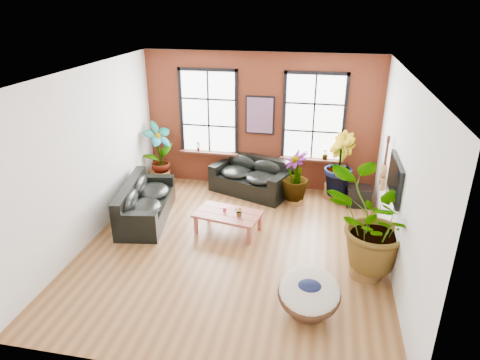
% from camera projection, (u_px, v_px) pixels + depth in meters
% --- Properties ---
extents(room, '(6.04, 6.54, 3.54)m').
position_uv_depth(room, '(235.00, 165.00, 8.16)').
color(room, brown).
rests_on(room, ground).
extents(sofa_back, '(2.20, 1.62, 0.91)m').
position_uv_depth(sofa_back, '(251.00, 177.00, 11.06)').
color(sofa_back, black).
rests_on(sofa_back, ground).
extents(sofa_left, '(1.27, 2.32, 0.87)m').
position_uv_depth(sofa_left, '(144.00, 203.00, 9.71)').
color(sofa_left, black).
rests_on(sofa_left, ground).
extents(coffee_table, '(1.51, 1.04, 0.53)m').
position_uv_depth(coffee_table, '(228.00, 215.00, 9.18)').
color(coffee_table, brown).
rests_on(coffee_table, ground).
extents(papasan_chair, '(1.01, 1.03, 0.75)m').
position_uv_depth(papasan_chair, '(309.00, 293.00, 6.77)').
color(papasan_chair, '#472A19').
rests_on(papasan_chair, ground).
extents(poster, '(0.74, 0.06, 0.98)m').
position_uv_depth(poster, '(260.00, 115.00, 10.82)').
color(poster, black).
rests_on(poster, room).
extents(tv_wall_unit, '(0.13, 1.86, 1.20)m').
position_uv_depth(tv_wall_unit, '(391.00, 178.00, 8.12)').
color(tv_wall_unit, black).
rests_on(tv_wall_unit, room).
extents(media_box, '(0.60, 0.51, 0.48)m').
position_uv_depth(media_box, '(358.00, 196.00, 10.42)').
color(media_box, black).
rests_on(media_box, ground).
extents(pot_back_left, '(0.57, 0.57, 0.39)m').
position_uv_depth(pot_back_left, '(160.00, 178.00, 11.59)').
color(pot_back_left, brown).
rests_on(pot_back_left, ground).
extents(pot_back_right, '(0.58, 0.58, 0.36)m').
position_uv_depth(pot_back_right, '(334.00, 191.00, 10.83)').
color(pot_back_right, brown).
rests_on(pot_back_right, ground).
extents(pot_right_wall, '(0.60, 0.60, 0.42)m').
position_uv_depth(pot_right_wall, '(366.00, 265.00, 7.78)').
color(pot_right_wall, brown).
rests_on(pot_right_wall, ground).
extents(pot_mid, '(0.51, 0.51, 0.32)m').
position_uv_depth(pot_mid, '(295.00, 197.00, 10.54)').
color(pot_mid, brown).
rests_on(pot_mid, ground).
extents(floor_plant_back_left, '(0.95, 1.02, 1.60)m').
position_uv_depth(floor_plant_back_left, '(159.00, 152.00, 11.27)').
color(floor_plant_back_left, '#1E4011').
rests_on(floor_plant_back_left, ground).
extents(floor_plant_back_right, '(0.83, 0.97, 1.57)m').
position_uv_depth(floor_plant_back_right, '(338.00, 164.00, 10.49)').
color(floor_plant_back_right, '#1E4011').
rests_on(floor_plant_back_right, ground).
extents(floor_plant_right_wall, '(1.90, 1.74, 1.81)m').
position_uv_depth(floor_plant_right_wall, '(372.00, 224.00, 7.44)').
color(floor_plant_right_wall, '#1E4011').
rests_on(floor_plant_right_wall, ground).
extents(floor_plant_mid, '(0.91, 0.91, 1.21)m').
position_uv_depth(floor_plant_mid, '(295.00, 175.00, 10.30)').
color(floor_plant_mid, '#1E4011').
rests_on(floor_plant_mid, ground).
extents(table_plant, '(0.23, 0.22, 0.22)m').
position_uv_depth(table_plant, '(239.00, 212.00, 8.98)').
color(table_plant, '#1E4011').
rests_on(table_plant, coffee_table).
extents(sill_plant_left, '(0.17, 0.17, 0.27)m').
position_uv_depth(sill_plant_left, '(198.00, 146.00, 11.43)').
color(sill_plant_left, '#1E4011').
rests_on(sill_plant_left, room).
extents(sill_plant_right, '(0.19, 0.19, 0.27)m').
position_uv_depth(sill_plant_right, '(325.00, 154.00, 10.82)').
color(sill_plant_right, '#1E4011').
rests_on(sill_plant_right, room).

